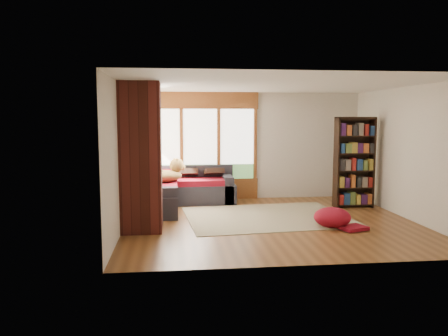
{
  "coord_description": "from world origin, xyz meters",
  "views": [
    {
      "loc": [
        -1.81,
        -8.06,
        1.99
      ],
      "look_at": [
        -0.8,
        0.89,
        0.95
      ],
      "focal_mm": 35.0,
      "sensor_mm": 36.0,
      "label": 1
    }
  ],
  "objects_px": {
    "bookshelf": "(354,162)",
    "sectional_sofa": "(169,193)",
    "dog_tan": "(168,173)",
    "dog_brindle": "(147,176)",
    "pouf": "(332,217)",
    "brick_chimney": "(141,157)",
    "area_rug": "(267,217)"
  },
  "relations": [
    {
      "from": "bookshelf",
      "to": "dog_brindle",
      "type": "height_order",
      "value": "bookshelf"
    },
    {
      "from": "dog_tan",
      "to": "brick_chimney",
      "type": "bearing_deg",
      "value": -122.98
    },
    {
      "from": "area_rug",
      "to": "bookshelf",
      "type": "bearing_deg",
      "value": 19.57
    },
    {
      "from": "area_rug",
      "to": "pouf",
      "type": "xyz_separation_m",
      "value": [
        1.02,
        -0.94,
        0.19
      ]
    },
    {
      "from": "dog_tan",
      "to": "sectional_sofa",
      "type": "bearing_deg",
      "value": 53.7
    },
    {
      "from": "dog_tan",
      "to": "pouf",
      "type": "bearing_deg",
      "value": -56.05
    },
    {
      "from": "dog_brindle",
      "to": "bookshelf",
      "type": "bearing_deg",
      "value": -113.42
    },
    {
      "from": "bookshelf",
      "to": "dog_tan",
      "type": "distance_m",
      "value": 4.15
    },
    {
      "from": "pouf",
      "to": "dog_brindle",
      "type": "bearing_deg",
      "value": 155.05
    },
    {
      "from": "dog_tan",
      "to": "bookshelf",
      "type": "bearing_deg",
      "value": -26.85
    },
    {
      "from": "pouf",
      "to": "dog_tan",
      "type": "bearing_deg",
      "value": 144.78
    },
    {
      "from": "brick_chimney",
      "to": "area_rug",
      "type": "relative_size",
      "value": 0.82
    },
    {
      "from": "sectional_sofa",
      "to": "dog_tan",
      "type": "height_order",
      "value": "dog_tan"
    },
    {
      "from": "bookshelf",
      "to": "dog_brindle",
      "type": "bearing_deg",
      "value": -178.8
    },
    {
      "from": "sectional_sofa",
      "to": "dog_brindle",
      "type": "distance_m",
      "value": 0.9
    },
    {
      "from": "sectional_sofa",
      "to": "area_rug",
      "type": "height_order",
      "value": "sectional_sofa"
    },
    {
      "from": "bookshelf",
      "to": "sectional_sofa",
      "type": "bearing_deg",
      "value": 172.73
    },
    {
      "from": "sectional_sofa",
      "to": "dog_tan",
      "type": "relative_size",
      "value": 2.36
    },
    {
      "from": "pouf",
      "to": "dog_brindle",
      "type": "distance_m",
      "value": 3.83
    },
    {
      "from": "area_rug",
      "to": "bookshelf",
      "type": "height_order",
      "value": "bookshelf"
    },
    {
      "from": "sectional_sofa",
      "to": "bookshelf",
      "type": "distance_m",
      "value": 4.19
    },
    {
      "from": "bookshelf",
      "to": "dog_tan",
      "type": "relative_size",
      "value": 2.16
    },
    {
      "from": "brick_chimney",
      "to": "sectional_sofa",
      "type": "height_order",
      "value": "brick_chimney"
    },
    {
      "from": "sectional_sofa",
      "to": "bookshelf",
      "type": "height_order",
      "value": "bookshelf"
    },
    {
      "from": "sectional_sofa",
      "to": "pouf",
      "type": "xyz_separation_m",
      "value": [
        2.99,
        -2.21,
        -0.11
      ]
    },
    {
      "from": "bookshelf",
      "to": "pouf",
      "type": "bearing_deg",
      "value": -123.16
    },
    {
      "from": "brick_chimney",
      "to": "dog_brindle",
      "type": "xyz_separation_m",
      "value": [
        0.0,
        1.43,
        -0.53
      ]
    },
    {
      "from": "brick_chimney",
      "to": "area_rug",
      "type": "bearing_deg",
      "value": 17.69
    },
    {
      "from": "dog_tan",
      "to": "dog_brindle",
      "type": "distance_m",
      "value": 0.68
    },
    {
      "from": "bookshelf",
      "to": "pouf",
      "type": "relative_size",
      "value": 3.01
    },
    {
      "from": "sectional_sofa",
      "to": "bookshelf",
      "type": "xyz_separation_m",
      "value": [
        4.09,
        -0.52,
        0.7
      ]
    },
    {
      "from": "bookshelf",
      "to": "dog_tan",
      "type": "bearing_deg",
      "value": 173.98
    }
  ]
}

